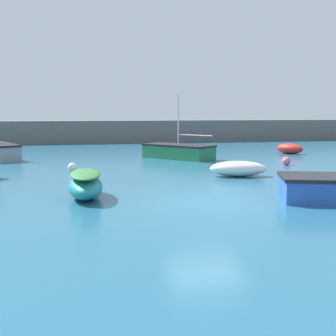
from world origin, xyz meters
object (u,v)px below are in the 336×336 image
Objects in this scene: rowboat_with_red_cover at (85,184)px; mooring_buoy_white at (72,168)px; mooring_buoy_pink at (286,161)px; sailboat_twin_hulled at (178,151)px; rowboat_blue_near at (238,169)px; fishing_dinghy_green at (290,149)px.

rowboat_with_red_cover reaches higher than mooring_buoy_white.
rowboat_with_red_cover is 6.99× the size of mooring_buoy_pink.
mooring_buoy_pink is 0.99× the size of mooring_buoy_white.
mooring_buoy_white is (-6.70, -5.39, -0.23)m from sailboat_twin_hulled.
rowboat_blue_near is at bearing -139.30° from mooring_buoy_pink.
sailboat_twin_hulled is 2.10× the size of fishing_dinghy_green.
mooring_buoy_pink is at bearing 52.26° from rowboat_blue_near.
rowboat_blue_near is at bearing -22.62° from mooring_buoy_white.
rowboat_blue_near is 1.23× the size of fishing_dinghy_green.
mooring_buoy_white is at bearing 5.08° from rowboat_with_red_cover.
rowboat_with_red_cover reaches higher than rowboat_blue_near.
mooring_buoy_white is (-0.36, 7.08, -0.24)m from rowboat_with_red_cover.
rowboat_blue_near is at bearing -65.99° from fishing_dinghy_green.
sailboat_twin_hulled reaches higher than rowboat_with_red_cover.
mooring_buoy_white is at bearing 168.93° from rowboat_blue_near.
mooring_buoy_white is at bearing -94.02° from fishing_dinghy_green.
fishing_dinghy_green is 4.93× the size of mooring_buoy_pink.
rowboat_with_red_cover is 13.72m from mooring_buoy_pink.
rowboat_with_red_cover is (-6.35, -12.47, 0.02)m from sailboat_twin_hulled.
sailboat_twin_hulled is at bearing 106.98° from rowboat_blue_near.
mooring_buoy_white is (-11.77, -0.53, 0.00)m from mooring_buoy_pink.
rowboat_blue_near is 6.04× the size of mooring_buoy_white.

